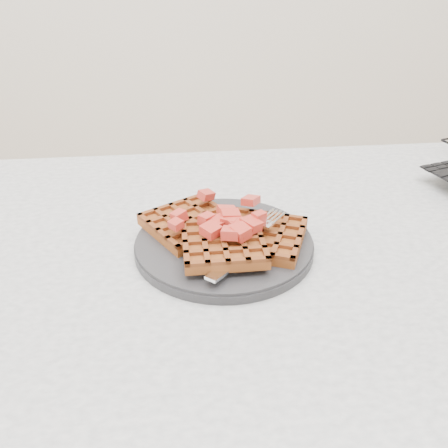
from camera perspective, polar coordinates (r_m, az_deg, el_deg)
The scene contains 5 objects.
table at distance 0.76m, azimuth 11.73°, elevation -10.95°, with size 1.20×0.80×0.75m.
plate at distance 0.69m, azimuth 0.00°, elevation -2.29°, with size 0.25×0.25×0.02m, color #252528.
waffles at distance 0.68m, azimuth 0.05°, elevation -1.09°, with size 0.24×0.20×0.03m.
strawberry_pile at distance 0.67m, azimuth 0.00°, elevation 1.04°, with size 0.15×0.15×0.02m, color #A01912, non-canonical shape.
fork at distance 0.66m, azimuth 3.27°, elevation -2.57°, with size 0.02×0.18×0.02m, color silver, non-canonical shape.
Camera 1 is at (-0.21, -0.54, 1.13)m, focal length 40.00 mm.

